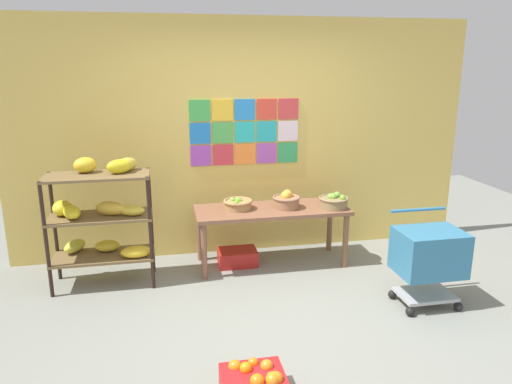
# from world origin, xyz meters

# --- Properties ---
(ground) EXTENTS (9.61, 9.61, 0.00)m
(ground) POSITION_xyz_m (0.00, 0.00, 0.00)
(ground) COLOR gray
(back_wall_with_art) EXTENTS (5.15, 0.07, 2.60)m
(back_wall_with_art) POSITION_xyz_m (-0.00, 1.83, 1.30)
(back_wall_with_art) COLOR #DCBA57
(back_wall_with_art) RESTS_ON ground
(banana_shelf_unit) EXTENTS (0.97, 0.50, 1.26)m
(banana_shelf_unit) POSITION_xyz_m (-1.52, 1.20, 0.72)
(banana_shelf_unit) COLOR black
(banana_shelf_unit) RESTS_ON ground
(display_table) EXTENTS (1.62, 0.61, 0.63)m
(display_table) POSITION_xyz_m (0.20, 1.35, 0.55)
(display_table) COLOR brown
(display_table) RESTS_ON ground
(fruit_basket_right) EXTENTS (0.29, 0.29, 0.19)m
(fruit_basket_right) POSITION_xyz_m (0.35, 1.33, 0.71)
(fruit_basket_right) COLOR #976948
(fruit_basket_right) RESTS_ON display_table
(fruit_basket_back_left) EXTENTS (0.31, 0.31, 0.16)m
(fruit_basket_back_left) POSITION_xyz_m (0.85, 1.24, 0.70)
(fruit_basket_back_left) COLOR olive
(fruit_basket_back_left) RESTS_ON display_table
(fruit_basket_back_right) EXTENTS (0.31, 0.31, 0.13)m
(fruit_basket_back_right) POSITION_xyz_m (-0.16, 1.39, 0.69)
(fruit_basket_back_right) COLOR #A57E4C
(fruit_basket_back_right) RESTS_ON display_table
(produce_crate_under_table) EXTENTS (0.41, 0.30, 0.17)m
(produce_crate_under_table) POSITION_xyz_m (-0.17, 1.39, 0.08)
(produce_crate_under_table) COLOR #B4201C
(produce_crate_under_table) RESTS_ON ground
(orange_crate_foreground) EXTENTS (0.41, 0.34, 0.24)m
(orange_crate_foreground) POSITION_xyz_m (-0.41, -0.77, 0.10)
(orange_crate_foreground) COLOR red
(orange_crate_foreground) RESTS_ON ground
(shopping_cart) EXTENTS (0.56, 0.47, 0.84)m
(shopping_cart) POSITION_xyz_m (1.35, 0.17, 0.48)
(shopping_cart) COLOR black
(shopping_cart) RESTS_ON ground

